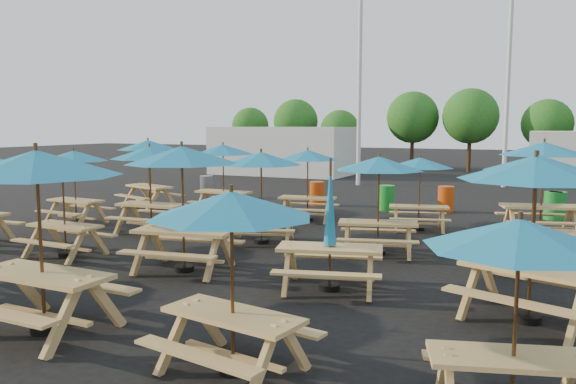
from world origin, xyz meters
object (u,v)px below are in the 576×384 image
at_px(picnic_unit_9, 182,162).
at_px(picnic_unit_16, 519,246).
at_px(picnic_unit_18, 537,170).
at_px(waste_bin_5, 553,206).
at_px(picnic_unit_10, 261,164).
at_px(picnic_unit_7, 223,154).
at_px(picnic_unit_13, 330,236).
at_px(waste_bin_1, 317,193).
at_px(picnic_unit_12, 231,215).
at_px(picnic_unit_15, 420,167).
at_px(picnic_unit_6, 150,158).
at_px(waste_bin_0, 207,186).
at_px(picnic_unit_3, 148,149).
at_px(picnic_unit_5, 62,173).
at_px(picnic_unit_19, 544,154).
at_px(picnic_unit_2, 74,160).
at_px(waste_bin_2, 387,198).
at_px(picnic_unit_14, 379,169).
at_px(waste_bin_3, 446,199).
at_px(picnic_unit_11, 308,159).
at_px(waste_bin_4, 557,206).
at_px(picnic_unit_8, 37,174).
at_px(picnic_unit_17, 535,178).

xyz_separation_m(picnic_unit_9, picnic_unit_16, (6.25, -3.44, -0.41)).
xyz_separation_m(picnic_unit_18, waste_bin_5, (0.41, 6.82, -1.58)).
bearing_deg(picnic_unit_10, picnic_unit_7, 114.19).
height_order(picnic_unit_13, waste_bin_1, picnic_unit_13).
height_order(picnic_unit_12, waste_bin_1, picnic_unit_12).
bearing_deg(picnic_unit_9, picnic_unit_18, 17.35).
distance_m(picnic_unit_15, waste_bin_1, 5.70).
bearing_deg(picnic_unit_6, picnic_unit_9, -47.27).
distance_m(picnic_unit_6, waste_bin_5, 12.15).
bearing_deg(waste_bin_0, picnic_unit_3, -91.11).
relative_size(picnic_unit_5, picnic_unit_7, 0.94).
relative_size(picnic_unit_15, waste_bin_1, 2.57).
bearing_deg(picnic_unit_19, picnic_unit_3, 165.03).
bearing_deg(picnic_unit_2, picnic_unit_7, 51.70).
relative_size(picnic_unit_10, waste_bin_1, 2.96).
height_order(picnic_unit_9, picnic_unit_13, picnic_unit_9).
relative_size(picnic_unit_19, waste_bin_2, 3.16).
xyz_separation_m(picnic_unit_14, waste_bin_2, (-1.53, 6.53, -1.49)).
height_order(picnic_unit_12, waste_bin_3, picnic_unit_12).
bearing_deg(waste_bin_5, picnic_unit_14, -117.74).
relative_size(picnic_unit_11, picnic_unit_16, 0.98).
bearing_deg(picnic_unit_14, picnic_unit_10, 165.39).
bearing_deg(picnic_unit_5, picnic_unit_11, 67.17).
relative_size(picnic_unit_6, picnic_unit_15, 1.06).
distance_m(picnic_unit_2, waste_bin_3, 11.85).
xyz_separation_m(picnic_unit_15, picnic_unit_18, (2.97, -3.27, 0.25)).
distance_m(picnic_unit_2, waste_bin_2, 10.05).
xyz_separation_m(picnic_unit_5, picnic_unit_9, (3.10, 0.06, 0.30)).
height_order(picnic_unit_16, waste_bin_2, picnic_unit_16).
relative_size(picnic_unit_12, picnic_unit_19, 0.81).
bearing_deg(picnic_unit_18, picnic_unit_10, 169.08).
relative_size(picnic_unit_2, waste_bin_1, 2.53).
bearing_deg(waste_bin_1, waste_bin_2, -3.86).
distance_m(picnic_unit_13, waste_bin_3, 10.12).
bearing_deg(picnic_unit_5, picnic_unit_2, 134.17).
height_order(picnic_unit_5, picnic_unit_15, picnic_unit_5).
bearing_deg(waste_bin_4, picnic_unit_3, -165.24).
distance_m(picnic_unit_9, waste_bin_1, 9.95).
bearing_deg(picnic_unit_15, picnic_unit_19, -7.72).
relative_size(picnic_unit_8, picnic_unit_10, 1.01).
distance_m(picnic_unit_8, picnic_unit_17, 6.96).
relative_size(picnic_unit_5, picnic_unit_8, 0.84).
height_order(picnic_unit_11, waste_bin_5, picnic_unit_11).
relative_size(picnic_unit_13, waste_bin_4, 2.70).
bearing_deg(picnic_unit_2, picnic_unit_18, 2.82).
height_order(picnic_unit_19, waste_bin_3, picnic_unit_19).
distance_m(picnic_unit_9, picnic_unit_15, 7.17).
bearing_deg(picnic_unit_3, picnic_unit_18, 2.33).
bearing_deg(picnic_unit_16, picnic_unit_6, 129.00).
distance_m(picnic_unit_6, picnic_unit_14, 6.29).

